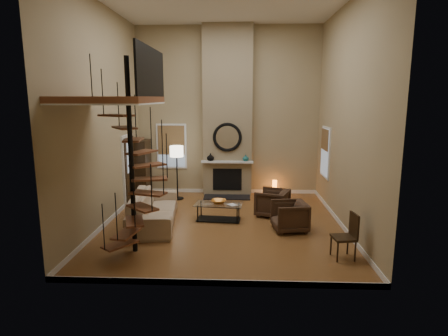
{
  "coord_description": "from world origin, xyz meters",
  "views": [
    {
      "loc": [
        0.42,
        -9.23,
        3.23
      ],
      "look_at": [
        0.0,
        0.4,
        1.4
      ],
      "focal_mm": 30.03,
      "sensor_mm": 36.0,
      "label": 1
    }
  ],
  "objects_px": {
    "sofa": "(153,208)",
    "floor_lamp": "(177,156)",
    "armchair_near": "(275,203)",
    "armchair_far": "(293,216)",
    "accent_lamp": "(275,188)",
    "side_chair": "(348,234)",
    "hutch": "(143,167)",
    "coffee_table": "(219,210)"
  },
  "relations": [
    {
      "from": "floor_lamp",
      "to": "sofa",
      "type": "bearing_deg",
      "value": -95.64
    },
    {
      "from": "armchair_near",
      "to": "floor_lamp",
      "type": "distance_m",
      "value": 3.54
    },
    {
      "from": "armchair_near",
      "to": "coffee_table",
      "type": "distance_m",
      "value": 1.6
    },
    {
      "from": "armchair_far",
      "to": "accent_lamp",
      "type": "xyz_separation_m",
      "value": [
        -0.15,
        3.3,
        -0.1
      ]
    },
    {
      "from": "floor_lamp",
      "to": "armchair_far",
      "type": "bearing_deg",
      "value": -39.66
    },
    {
      "from": "side_chair",
      "to": "sofa",
      "type": "bearing_deg",
      "value": 155.89
    },
    {
      "from": "coffee_table",
      "to": "side_chair",
      "type": "xyz_separation_m",
      "value": [
        2.74,
        -2.28,
        0.24
      ]
    },
    {
      "from": "hutch",
      "to": "coffee_table",
      "type": "relative_size",
      "value": 1.38
    },
    {
      "from": "accent_lamp",
      "to": "side_chair",
      "type": "relative_size",
      "value": 0.57
    },
    {
      "from": "armchair_far",
      "to": "coffee_table",
      "type": "xyz_separation_m",
      "value": [
        -1.86,
        0.68,
        -0.07
      ]
    },
    {
      "from": "accent_lamp",
      "to": "hutch",
      "type": "bearing_deg",
      "value": -178.04
    },
    {
      "from": "hutch",
      "to": "accent_lamp",
      "type": "bearing_deg",
      "value": 1.96
    },
    {
      "from": "hutch",
      "to": "side_chair",
      "type": "xyz_separation_m",
      "value": [
        5.39,
        -4.76,
        -0.42
      ]
    },
    {
      "from": "accent_lamp",
      "to": "sofa",
      "type": "bearing_deg",
      "value": -139.17
    },
    {
      "from": "accent_lamp",
      "to": "side_chair",
      "type": "xyz_separation_m",
      "value": [
        1.03,
        -4.91,
        0.28
      ]
    },
    {
      "from": "sofa",
      "to": "floor_lamp",
      "type": "height_order",
      "value": "floor_lamp"
    },
    {
      "from": "armchair_near",
      "to": "coffee_table",
      "type": "height_order",
      "value": "armchair_near"
    },
    {
      "from": "armchair_near",
      "to": "coffee_table",
      "type": "relative_size",
      "value": 0.64
    },
    {
      "from": "armchair_near",
      "to": "armchair_far",
      "type": "height_order",
      "value": "armchair_near"
    },
    {
      "from": "sofa",
      "to": "floor_lamp",
      "type": "relative_size",
      "value": 1.55
    },
    {
      "from": "sofa",
      "to": "armchair_near",
      "type": "xyz_separation_m",
      "value": [
        3.21,
        0.76,
        -0.04
      ]
    },
    {
      "from": "floor_lamp",
      "to": "side_chair",
      "type": "relative_size",
      "value": 1.86
    },
    {
      "from": "armchair_near",
      "to": "side_chair",
      "type": "height_order",
      "value": "side_chair"
    },
    {
      "from": "coffee_table",
      "to": "armchair_far",
      "type": "bearing_deg",
      "value": -20.03
    },
    {
      "from": "hutch",
      "to": "armchair_near",
      "type": "distance_m",
      "value": 4.68
    },
    {
      "from": "sofa",
      "to": "coffee_table",
      "type": "height_order",
      "value": "sofa"
    },
    {
      "from": "sofa",
      "to": "armchair_far",
      "type": "height_order",
      "value": "sofa"
    },
    {
      "from": "armchair_far",
      "to": "coffee_table",
      "type": "bearing_deg",
      "value": -118.57
    },
    {
      "from": "coffee_table",
      "to": "accent_lamp",
      "type": "distance_m",
      "value": 3.13
    },
    {
      "from": "side_chair",
      "to": "accent_lamp",
      "type": "bearing_deg",
      "value": 101.85
    },
    {
      "from": "coffee_table",
      "to": "side_chair",
      "type": "relative_size",
      "value": 1.39
    },
    {
      "from": "sofa",
      "to": "side_chair",
      "type": "distance_m",
      "value": 4.84
    },
    {
      "from": "hutch",
      "to": "accent_lamp",
      "type": "distance_m",
      "value": 4.42
    },
    {
      "from": "hutch",
      "to": "sofa",
      "type": "xyz_separation_m",
      "value": [
        0.97,
        -2.78,
        -0.55
      ]
    },
    {
      "from": "hutch",
      "to": "armchair_near",
      "type": "relative_size",
      "value": 2.16
    },
    {
      "from": "armchair_far",
      "to": "floor_lamp",
      "type": "distance_m",
      "value": 4.42
    },
    {
      "from": "armchair_far",
      "to": "side_chair",
      "type": "height_order",
      "value": "side_chair"
    },
    {
      "from": "floor_lamp",
      "to": "armchair_near",
      "type": "bearing_deg",
      "value": -28.36
    },
    {
      "from": "armchair_near",
      "to": "hutch",
      "type": "bearing_deg",
      "value": -94.49
    },
    {
      "from": "coffee_table",
      "to": "floor_lamp",
      "type": "xyz_separation_m",
      "value": [
        -1.44,
        2.06,
        1.13
      ]
    },
    {
      "from": "sofa",
      "to": "accent_lamp",
      "type": "height_order",
      "value": "sofa"
    },
    {
      "from": "hutch",
      "to": "floor_lamp",
      "type": "distance_m",
      "value": 1.35
    }
  ]
}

